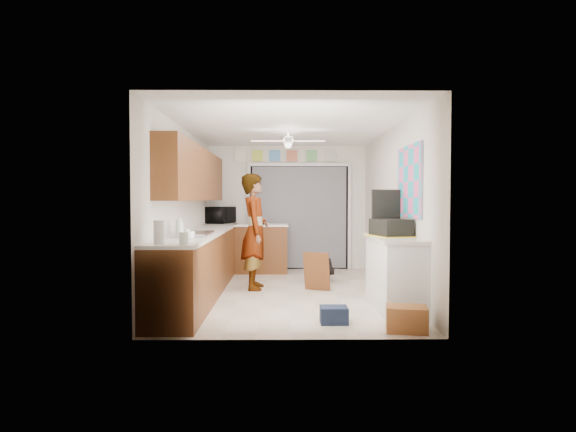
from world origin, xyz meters
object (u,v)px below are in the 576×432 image
object	(u,v)px
soap_bottle	(180,226)
man	(255,231)
cup	(190,235)
cardboard_box	(407,319)
microwave	(221,215)
dog	(321,267)
paper_towel_roll	(159,232)
navy_crate	(334,315)
suitcase	(391,228)

from	to	relation	value
soap_bottle	man	world-z (taller)	man
cup	cardboard_box	world-z (taller)	cup
cup	soap_bottle	bearing A→B (deg)	115.47
microwave	cup	size ratio (longest dim) A/B	4.99
cup	dog	distance (m)	3.29
paper_towel_roll	cardboard_box	size ratio (longest dim) A/B	0.59
cardboard_box	paper_towel_roll	bearing A→B (deg)	-179.99
navy_crate	soap_bottle	bearing A→B (deg)	157.91
soap_bottle	cup	size ratio (longest dim) A/B	2.18
man	dog	size ratio (longest dim) A/B	3.24
paper_towel_roll	man	distance (m)	2.62
suitcase	microwave	bearing A→B (deg)	112.96
soap_bottle	paper_towel_roll	size ratio (longest dim) A/B	1.02
paper_towel_roll	suitcase	size ratio (longest dim) A/B	0.50
suitcase	navy_crate	xyz separation A→B (m)	(-0.82, -0.77, -0.95)
cup	paper_towel_roll	bearing A→B (deg)	-105.82
microwave	soap_bottle	distance (m)	3.34
dog	cup	bearing A→B (deg)	-148.93
microwave	dog	bearing A→B (deg)	-101.17
suitcase	dog	xyz separation A→B (m)	(-0.73, 2.22, -0.83)
microwave	navy_crate	bearing A→B (deg)	-136.71
microwave	navy_crate	size ratio (longest dim) A/B	1.91
soap_bottle	cup	bearing A→B (deg)	-64.53
microwave	dog	size ratio (longest dim) A/B	1.06
man	dog	distance (m)	1.57
cup	navy_crate	xyz separation A→B (m)	(1.71, -0.34, -0.89)
man	suitcase	bearing A→B (deg)	-127.07
cup	dog	size ratio (longest dim) A/B	0.21
microwave	cup	xyz separation A→B (m)	(0.12, -3.77, -0.12)
paper_towel_roll	dog	xyz separation A→B (m)	(1.99, 3.32, -0.85)
cup	dog	xyz separation A→B (m)	(1.80, 2.64, -0.77)
cardboard_box	dog	distance (m)	3.39
dog	paper_towel_roll	bearing A→B (deg)	-145.64
paper_towel_roll	suitcase	xyz separation A→B (m)	(2.72, 1.10, -0.02)
man	microwave	bearing A→B (deg)	21.23
microwave	soap_bottle	bearing A→B (deg)	-162.20
microwave	soap_bottle	xyz separation A→B (m)	(-0.09, -3.33, -0.03)
soap_bottle	dog	size ratio (longest dim) A/B	0.46
microwave	man	size ratio (longest dim) A/B	0.33
navy_crate	dog	distance (m)	2.99
cardboard_box	microwave	bearing A→B (deg)	120.04
microwave	paper_towel_roll	world-z (taller)	microwave
suitcase	cardboard_box	world-z (taller)	suitcase
microwave	cardboard_box	xyz separation A→B (m)	(2.57, -4.45, -0.97)
microwave	navy_crate	world-z (taller)	microwave
cup	man	distance (m)	1.91
cup	dog	world-z (taller)	cup
suitcase	cardboard_box	distance (m)	1.44
soap_bottle	cup	world-z (taller)	soap_bottle
man	dog	world-z (taller)	man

